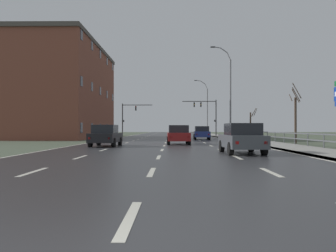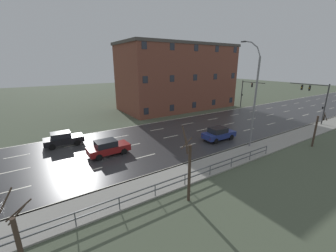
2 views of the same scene
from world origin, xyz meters
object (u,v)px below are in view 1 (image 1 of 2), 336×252
Objects in this scene: car_far_right at (242,138)px; brick_building at (61,92)px; street_lamp_midground at (229,94)px; car_near_left at (202,133)px; car_distant at (106,135)px; traffic_signal_right at (207,111)px; car_mid_centre at (178,135)px; traffic_signal_left at (128,114)px; street_lamp_distant at (206,108)px.

brick_building is at bearing 119.99° from car_far_right.
street_lamp_midground is 2.71× the size of car_near_left.
car_distant is (-11.66, -17.25, -4.69)m from street_lamp_midground.
car_near_left is at bearing -21.19° from brick_building.
brick_building is (-21.26, -10.58, 2.11)m from traffic_signal_right.
car_distant is at bearing -107.49° from traffic_signal_right.
car_far_right is at bearing -75.45° from car_mid_centre.
car_far_right is 1.00× the size of car_mid_centre.
traffic_signal_left is 1.34× the size of car_distant.
street_lamp_midground is at bearing 80.67° from car_far_right.
street_lamp_midground is 25.21m from car_far_right.
car_far_right is at bearing -39.61° from car_distant.
street_lamp_midground reaches higher than traffic_signal_left.
street_lamp_distant is at bearing 77.10° from car_distant.
traffic_signal_left is at bearing 102.94° from car_far_right.
car_near_left is (-2.44, -17.88, -3.42)m from traffic_signal_right.
traffic_signal_right is 1.09× the size of traffic_signal_left.
car_far_right is at bearing -58.27° from brick_building.
traffic_signal_right reaches higher than car_mid_centre.
traffic_signal_left is at bearing 128.92° from street_lamp_midground.
street_lamp_midground is at bearing 63.85° from car_mid_centre.
street_lamp_distant is 53.16m from car_far_right.
traffic_signal_left is at bearing 102.77° from car_mid_centre.
car_near_left is (-3.38, -29.51, -4.57)m from street_lamp_distant.
street_lamp_distant reaches higher than car_mid_centre.
street_lamp_distant reaches higher than car_far_right.
brick_building reaches higher than car_near_left.
car_mid_centre is at bearing -101.62° from car_near_left.
car_near_left and car_mid_centre have the same top height.
brick_building is (-15.87, 19.91, 5.53)m from car_mid_centre.
street_lamp_midground reaches higher than car_near_left.
street_lamp_midground is 22.94m from traffic_signal_left.
street_lamp_distant is 11.73m from traffic_signal_right.
street_lamp_midground is 23.06m from brick_building.
traffic_signal_right is (-0.97, 16.68, -1.27)m from street_lamp_midground.
traffic_signal_left is at bearing -143.74° from street_lamp_distant.
traffic_signal_right is (-0.94, -11.63, -1.14)m from street_lamp_distant.
street_lamp_distant is 1.81× the size of traffic_signal_right.
street_lamp_distant is at bearing 84.75° from car_far_right.
street_lamp_distant is at bearing 90.06° from street_lamp_midground.
traffic_signal_right is 23.84m from brick_building.
traffic_signal_right is 31.15m from car_mid_centre.
car_mid_centre is (-5.38, -30.49, -3.42)m from traffic_signal_right.
street_lamp_distant is 30.05m from car_near_left.
car_mid_centre is (5.31, 3.44, 0.00)m from car_distant.
car_distant is at bearing -104.32° from street_lamp_distant.
brick_building reaches higher than traffic_signal_left.
car_near_left and car_far_right have the same top height.
street_lamp_midground is 5.92m from car_near_left.
car_near_left is (10.96, -18.99, -2.90)m from traffic_signal_left.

